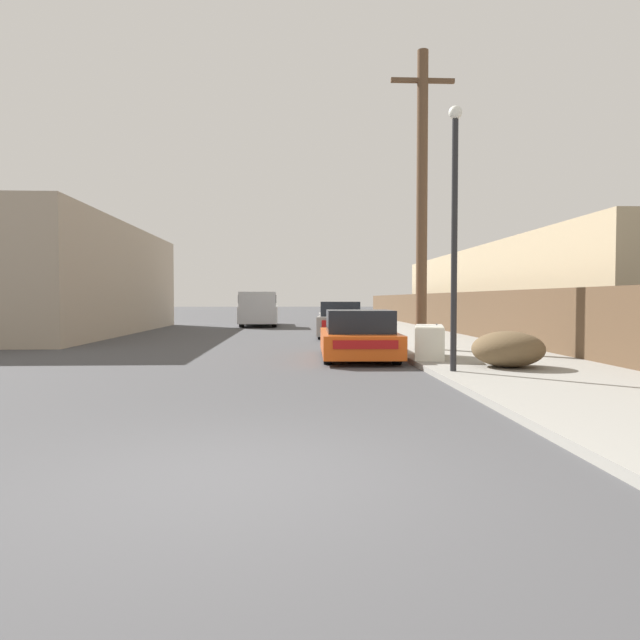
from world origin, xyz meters
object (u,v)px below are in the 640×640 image
(utility_pole, at_px, (422,197))
(pickup_truck, at_px, (259,309))
(street_lamp, at_px, (454,220))
(discarded_fridge, at_px, (429,342))
(brush_pile, at_px, (508,349))
(parked_sports_car_red, at_px, (358,337))
(car_parked_mid, at_px, (340,321))

(utility_pole, bearing_deg, pickup_truck, 109.04)
(street_lamp, bearing_deg, discarded_fridge, 86.83)
(discarded_fridge, relative_size, street_lamp, 0.37)
(discarded_fridge, height_order, brush_pile, discarded_fridge)
(discarded_fridge, xyz_separation_m, parked_sports_car_red, (-1.61, 0.89, 0.07))
(discarded_fridge, distance_m, utility_pole, 4.68)
(parked_sports_car_red, height_order, pickup_truck, pickup_truck)
(street_lamp, bearing_deg, car_parked_mid, 95.97)
(parked_sports_car_red, xyz_separation_m, pickup_truck, (-3.56, 17.73, 0.39))
(parked_sports_car_red, bearing_deg, car_parked_mid, 90.20)
(parked_sports_car_red, relative_size, car_parked_mid, 0.93)
(street_lamp, distance_m, brush_pile, 2.96)
(car_parked_mid, height_order, pickup_truck, pickup_truck)
(parked_sports_car_red, height_order, car_parked_mid, car_parked_mid)
(pickup_truck, bearing_deg, discarded_fridge, 104.46)
(car_parked_mid, xyz_separation_m, brush_pile, (2.55, -11.10, -0.18))
(street_lamp, bearing_deg, pickup_truck, 103.36)
(street_lamp, relative_size, brush_pile, 3.43)
(discarded_fridge, height_order, parked_sports_car_red, parked_sports_car_red)
(discarded_fridge, height_order, street_lamp, street_lamp)
(discarded_fridge, xyz_separation_m, brush_pile, (1.18, -1.94, -0.01))
(brush_pile, bearing_deg, utility_pole, 100.16)
(car_parked_mid, xyz_separation_m, street_lamp, (1.23, -11.71, 2.40))
(brush_pile, bearing_deg, pickup_truck, 107.17)
(discarded_fridge, bearing_deg, pickup_truck, 118.45)
(parked_sports_car_red, distance_m, street_lamp, 4.50)
(parked_sports_car_red, xyz_separation_m, street_lamp, (1.46, -3.45, 2.50))
(utility_pole, xyz_separation_m, street_lamp, (-0.52, -5.09, -1.34))
(car_parked_mid, relative_size, brush_pile, 2.96)
(pickup_truck, height_order, utility_pole, utility_pole)
(utility_pole, bearing_deg, car_parked_mid, 104.79)
(parked_sports_car_red, relative_size, utility_pole, 0.49)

